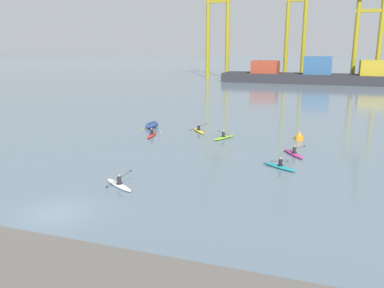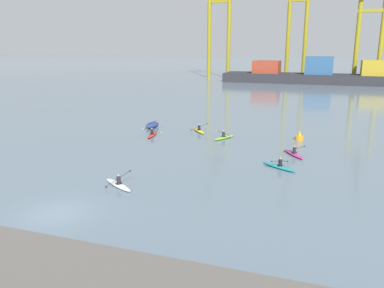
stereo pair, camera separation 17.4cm
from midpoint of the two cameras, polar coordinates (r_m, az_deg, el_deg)
ground_plane at (r=25.53m, az=-18.79°, el=-9.50°), size 800.00×800.00×0.00m
container_barge at (r=114.01m, az=17.92°, el=9.48°), size 51.23×10.16×7.15m
gantry_crane_west at (r=126.42m, az=3.88°, el=17.86°), size 7.48×21.32×36.92m
gantry_crane_west_mid at (r=127.93m, az=15.06°, el=17.44°), size 6.32×18.96×39.21m
gantry_crane_east_mid at (r=119.88m, az=24.46°, el=15.47°), size 7.21×16.90×31.22m
capsized_dinghy at (r=49.03m, az=-5.65°, el=2.72°), size 1.32×2.68×0.76m
channel_buoy at (r=44.04m, az=15.35°, el=1.02°), size 0.90×0.90×1.00m
kayak_white at (r=29.02m, az=-10.43°, el=-5.74°), size 3.20×2.32×1.08m
kayak_lime at (r=43.27m, az=4.75°, el=0.99°), size 2.08×3.35×0.95m
kayak_magenta at (r=37.76m, az=14.60°, el=-1.34°), size 2.36×3.18×0.95m
kayak_teal at (r=33.52m, az=12.61°, el=-3.15°), size 3.20×2.32×0.95m
kayak_yellow at (r=46.63m, az=1.11°, el=1.99°), size 2.49×3.10×1.02m
kayak_red at (r=44.64m, az=-5.66°, el=1.38°), size 2.24×3.45×0.95m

